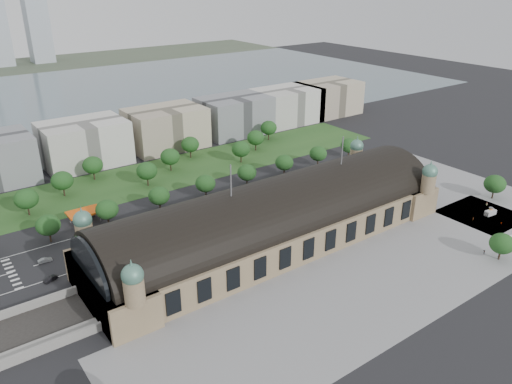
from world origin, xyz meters
TOP-DOWN VIEW (x-y plane):
  - ground at (0.00, 0.00)m, footprint 900.00×900.00m
  - station at (0.00, 0.00)m, footprint 150.00×48.40m
  - plaza_south at (10.00, -44.00)m, footprint 190.00×48.00m
  - plaza_east at (103.00, 0.00)m, footprint 56.00×100.00m
  - road_slab at (-20.00, 38.00)m, footprint 260.00×26.00m
  - grass_belt at (-15.00, 93.00)m, footprint 300.00×45.00m
  - petrol_station at (-53.91, 65.28)m, footprint 14.00×13.00m
  - lake at (0.00, 298.00)m, footprint 700.00×320.00m
  - far_shore at (0.00, 498.00)m, footprint 700.00×120.00m
  - far_tower_right at (45.00, 508.00)m, footprint 24.00×24.00m
  - office_3 at (-30.00, 133.00)m, footprint 45.00×32.00m
  - office_4 at (20.00, 133.00)m, footprint 45.00×32.00m
  - office_5 at (70.00, 133.00)m, footprint 45.00×32.00m
  - office_6 at (115.00, 133.00)m, footprint 45.00×32.00m
  - office_7 at (155.00, 133.00)m, footprint 45.00×32.00m
  - tree_row_2 at (-72.00, 53.00)m, footprint 9.60×9.60m
  - tree_row_3 at (-48.00, 53.00)m, footprint 9.60×9.60m
  - tree_row_4 at (-24.00, 53.00)m, footprint 9.60×9.60m
  - tree_row_5 at (0.00, 53.00)m, footprint 9.60×9.60m
  - tree_row_6 at (24.00, 53.00)m, footprint 9.60×9.60m
  - tree_row_7 at (48.00, 53.00)m, footprint 9.60×9.60m
  - tree_row_8 at (72.00, 53.00)m, footprint 9.60×9.60m
  - tree_row_9 at (96.00, 53.00)m, footprint 9.60×9.60m
  - tree_belt_3 at (-73.00, 83.00)m, footprint 10.40×10.40m
  - tree_belt_4 at (-54.00, 95.00)m, footprint 10.40×10.40m
  - tree_belt_5 at (-35.00, 107.00)m, footprint 10.40×10.40m
  - tree_belt_6 at (-16.00, 83.00)m, footprint 10.40×10.40m
  - tree_belt_7 at (3.00, 95.00)m, footprint 10.40×10.40m
  - tree_belt_8 at (22.00, 107.00)m, footprint 10.40×10.40m
  - tree_belt_9 at (41.00, 83.00)m, footprint 10.40×10.40m
  - tree_belt_10 at (60.00, 95.00)m, footprint 10.40×10.40m
  - tree_belt_11 at (79.00, 107.00)m, footprint 10.40×10.40m
  - tree_plaza_ne at (110.00, -28.00)m, footprint 10.00×10.00m
  - tree_plaza_s at (60.00, -60.00)m, footprint 9.00×9.00m
  - traffic_car_1 at (-78.11, 38.38)m, footprint 5.10×1.99m
  - traffic_car_2 at (-50.49, 37.69)m, footprint 5.31×2.47m
  - traffic_car_3 at (-22.19, 43.77)m, footprint 5.19×2.51m
  - traffic_car_4 at (6.13, 32.48)m, footprint 3.84×1.56m
  - traffic_car_5 at (52.23, 40.82)m, footprint 4.21×1.85m
  - traffic_car_6 at (86.33, 34.68)m, footprint 5.21×2.83m
  - parked_car_0 at (-80.00, 24.45)m, footprint 5.25×3.48m
  - parked_car_1 at (-49.93, 23.76)m, footprint 5.92×4.87m
  - parked_car_2 at (-45.47, 21.64)m, footprint 4.89×3.77m
  - parked_car_3 at (-54.69, 21.78)m, footprint 4.91×3.80m
  - parked_car_4 at (-50.32, 21.27)m, footprint 4.15×3.66m
  - parked_car_5 at (-39.89, 21.00)m, footprint 5.20×4.78m
  - parked_car_6 at (-36.27, 25.00)m, footprint 4.90×3.80m
  - bus_west at (-24.45, 27.00)m, footprint 10.67×3.19m
  - bus_mid at (-2.14, 32.00)m, footprint 10.85×3.03m
  - bus_east at (22.49, 32.00)m, footprint 13.22×3.84m
  - van_east at (92.08, -37.37)m, footprint 5.71×2.80m
  - advertising_column at (93.09, -36.97)m, footprint 1.80×1.80m
  - pedestrian_1 at (81.18, -36.12)m, footprint 0.83×0.79m
  - pedestrian_3 at (87.48, -45.36)m, footprint 0.93×0.50m
  - pedestrian_4 at (58.63, -54.77)m, footprint 1.37×1.12m
  - pedestrian_5 at (100.42, -30.94)m, footprint 0.72×0.95m

SIDE VIEW (x-z plane):
  - ground at x=0.00m, z-range 0.00..0.00m
  - plaza_south at x=10.00m, z-range -0.06..0.06m
  - plaza_east at x=103.00m, z-range -0.06..0.06m
  - road_slab at x=-20.00m, z-range -0.05..0.05m
  - grass_belt at x=-15.00m, z-range -0.05..0.05m
  - lake at x=0.00m, z-range -0.04..0.04m
  - far_shore at x=0.00m, z-range -0.07..0.07m
  - traffic_car_4 at x=6.13m, z-range 0.00..1.31m
  - parked_car_2 at x=-45.47m, z-range 0.00..1.32m
  - parked_car_6 at x=-36.27m, z-range 0.00..1.32m
  - traffic_car_5 at x=52.23m, z-range 0.00..1.35m
  - parked_car_5 at x=-39.89m, z-range 0.00..1.35m
  - parked_car_4 at x=-50.32m, z-range 0.00..1.36m
  - traffic_car_6 at x=86.33m, z-range 0.00..1.39m
  - traffic_car_3 at x=-22.19m, z-range 0.00..1.46m
  - traffic_car_2 at x=-50.49m, z-range 0.00..1.47m
  - parked_car_1 at x=-49.93m, z-range 0.00..1.50m
  - pedestrian_3 at x=87.48m, z-range 0.00..1.52m
  - parked_car_3 at x=-54.69m, z-range 0.00..1.56m
  - parked_car_0 at x=-80.00m, z-range 0.00..1.64m
  - traffic_car_1 at x=-78.11m, z-range 0.00..1.65m
  - pedestrian_5 at x=100.42m, z-range 0.00..1.73m
  - pedestrian_1 at x=81.18m, z-range 0.00..1.91m
  - pedestrian_4 at x=58.63m, z-range 0.00..1.96m
  - van_east at x=92.08m, z-range -0.05..2.33m
  - bus_west at x=-24.45m, z-range 0.00..2.93m
  - bus_mid at x=-2.14m, z-range 0.00..2.99m
  - advertising_column at x=93.09m, z-range 0.07..3.48m
  - bus_east at x=22.49m, z-range 0.00..3.64m
  - petrol_station at x=-53.91m, z-range 0.42..5.47m
  - tree_plaza_s at x=60.00m, z-range 1.48..12.13m
  - tree_row_2 at x=-72.00m, z-range 1.67..13.19m
  - tree_row_3 at x=-48.00m, z-range 1.67..13.19m
  - tree_row_4 at x=-24.00m, z-range 1.67..13.19m
  - tree_row_5 at x=0.00m, z-range 1.67..13.19m
  - tree_row_6 at x=24.00m, z-range 1.67..13.19m
  - tree_row_7 at x=48.00m, z-range 1.67..13.19m
  - tree_row_8 at x=72.00m, z-range 1.67..13.19m
  - tree_row_9 at x=96.00m, z-range 1.67..13.19m
  - tree_plaza_ne at x=110.00m, z-range 1.58..13.27m
  - tree_belt_3 at x=-73.00m, z-range 1.81..14.29m
  - tree_belt_4 at x=-54.00m, z-range 1.81..14.29m
  - tree_belt_5 at x=-35.00m, z-range 1.81..14.29m
  - tree_belt_6 at x=-16.00m, z-range 1.81..14.29m
  - tree_belt_7 at x=3.00m, z-range 1.81..14.29m
  - tree_belt_8 at x=22.00m, z-range 1.81..14.29m
  - tree_belt_9 at x=41.00m, z-range 1.81..14.29m
  - tree_belt_10 at x=60.00m, z-range 1.81..14.29m
  - tree_belt_11 at x=79.00m, z-range 1.81..14.29m
  - station at x=0.00m, z-range -11.87..32.43m
  - office_3 at x=-30.00m, z-range 0.00..24.00m
  - office_4 at x=20.00m, z-range 0.00..24.00m
  - office_5 at x=70.00m, z-range 0.00..24.00m
  - office_6 at x=115.00m, z-range 0.00..24.00m
  - office_7 at x=155.00m, z-range 0.00..24.00m
  - far_tower_right at x=45.00m, z-range 0.00..75.00m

